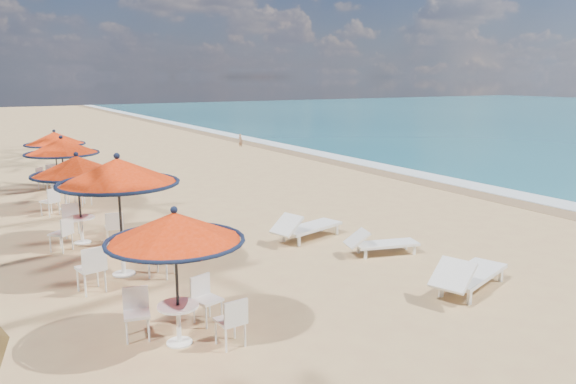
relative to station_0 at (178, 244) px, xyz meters
name	(u,v)px	position (x,y,z in m)	size (l,w,h in m)	color
ground	(416,288)	(4.82, -0.13, -1.62)	(160.00, 160.00, 0.00)	tan
foam_strip	(415,174)	(14.12, 9.87, -1.62)	(1.20, 140.00, 0.04)	white
wetsand_band	(400,176)	(13.22, 9.87, -1.62)	(1.40, 140.00, 0.02)	olive
station_0	(178,244)	(0.00, 0.00, 0.00)	(2.13, 2.13, 2.22)	black
station_1	(119,183)	(0.00, 3.52, 0.36)	(2.50, 2.50, 2.60)	black
station_2	(78,177)	(-0.29, 6.43, 0.07)	(2.22, 2.22, 2.32)	black
station_3	(62,155)	(-0.01, 10.59, 0.10)	(2.25, 2.25, 2.35)	black
station_4	(55,145)	(0.29, 14.16, 0.02)	(2.15, 2.18, 2.24)	black
lounger_near	(468,274)	(5.52, -0.81, -1.25)	(2.31, 1.36, 0.79)	white
lounger_mid	(379,243)	(5.56, 1.91, -1.33)	(1.83, 1.00, 0.63)	white
lounger_far	(305,227)	(4.70, 3.83, -1.27)	(2.20, 1.20, 0.75)	white
person	(240,140)	(11.74, 22.32, -1.20)	(0.31, 0.20, 0.85)	#956A4C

